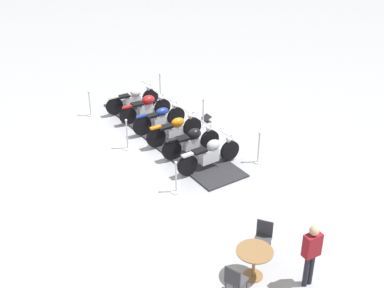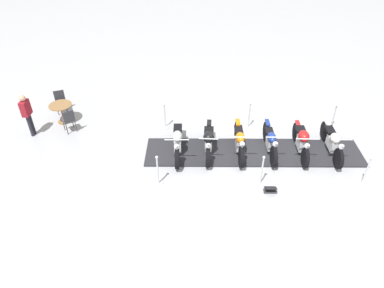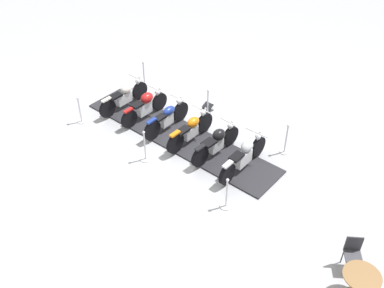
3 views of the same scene
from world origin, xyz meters
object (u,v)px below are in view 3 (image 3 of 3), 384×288
Objects in this scene: stanchion_right_mid at (208,108)px; motorcycle_navy at (167,118)px; motorcycle_maroon at (145,105)px; stanchion_left_mid at (145,151)px; stanchion_left_front at (227,198)px; cafe_chair_across_table at (353,252)px; motorcycle_copper at (191,130)px; stanchion_right_rear at (144,79)px; motorcycle_black at (217,142)px; stanchion_right_front at (286,143)px; info_placard at (208,108)px; cafe_table at (361,281)px; stanchion_left_rear at (80,113)px; motorcycle_cream at (125,96)px; motorcycle_chrome at (244,156)px.

motorcycle_navy is at bearing 97.51° from stanchion_right_mid.
stanchion_left_mid reaches higher than motorcycle_maroon.
stanchion_left_front is 3.51m from cafe_chair_across_table.
cafe_chair_across_table is (-2.99, -1.83, 0.23)m from stanchion_left_front.
stanchion_right_mid is (1.15, -1.14, -0.16)m from motorcycle_copper.
motorcycle_navy is at bearing 176.23° from stanchion_right_rear.
cafe_chair_across_table is at bearing -100.91° from motorcycle_black.
stanchion_left_mid is at bearing -134.16° from motorcycle_maroon.
stanchion_right_front is at bearing -42.94° from motorcycle_black.
motorcycle_copper is at bearing -67.28° from info_placard.
stanchion_right_mid reaches higher than motorcycle_copper.
motorcycle_copper is 6.88m from cafe_table.
stanchion_left_mid is (-1.17, 1.19, -0.18)m from motorcycle_navy.
motorcycle_navy is 1.92× the size of stanchion_left_rear.
stanchion_right_rear is (2.10, -0.65, -0.21)m from motorcycle_maroon.
stanchion_left_mid is at bearing 116.38° from stanchion_right_mid.
info_placard is at bearing -18.94° from stanchion_left_front.
stanchion_right_rear is (4.20, -1.39, 0.02)m from stanchion_left_mid.
stanchion_left_mid is at bearing 26.38° from stanchion_left_front.
motorcycle_maroon is at bearing -125.16° from info_placard.
cafe_table is at bearing -106.20° from motorcycle_copper.
stanchion_right_rear is 2.92m from info_placard.
motorcycle_cream is 5.95m from stanchion_right_front.
stanchion_left_mid is (1.44, 4.19, -0.05)m from stanchion_right_front.
motorcycle_navy reaches higher than stanchion_left_rear.
stanchion_right_rear reaches higher than motorcycle_copper.
motorcycle_maroon is at bearing -19.27° from stanchion_left_mid.
stanchion_right_front is 0.99× the size of stanchion_left_mid.
motorcycle_chrome is 1.63m from stanchion_right_front.
motorcycle_cream is at bearing -5.01° from stanchion_left_mid.
stanchion_left_mid reaches higher than motorcycle_navy.
stanchion_right_front is at bearing -59.59° from motorcycle_copper.
stanchion_left_rear is at bearing 111.79° from motorcycle_black.
motorcycle_chrome is at bearing -168.47° from stanchion_right_rear.
cafe_table is (-8.64, -2.10, 0.02)m from motorcycle_maroon.
stanchion_left_front is (-3.06, 0.25, -0.20)m from motorcycle_copper.
motorcycle_navy is at bearing -89.44° from motorcycle_cream.
stanchion_left_rear is 0.91× the size of stanchion_right_mid.
stanchion_left_mid is (0.70, 2.12, -0.18)m from motorcycle_black.
cafe_table is at bearing -155.62° from stanchion_left_rear.
motorcycle_black is at bearing -135.00° from stanchion_left_rear.
info_placard is (3.39, -0.39, -0.45)m from motorcycle_chrome.
stanchion_right_rear is at bearing 0.08° from stanchion_left_front.
motorcycle_black is 1.97× the size of stanchion_left_rear.
motorcycle_copper is 1.82× the size of stanchion_right_front.
cafe_chair_across_table is (-4.18, -0.65, 0.02)m from motorcycle_chrome.
cafe_chair_across_table is at bearing -151.78° from stanchion_left_rear.
motorcycle_copper is 2.08m from motorcycle_maroon.
motorcycle_cream is 3.02m from info_placard.
motorcycle_copper is at bearing -136.95° from cafe_chair_across_table.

